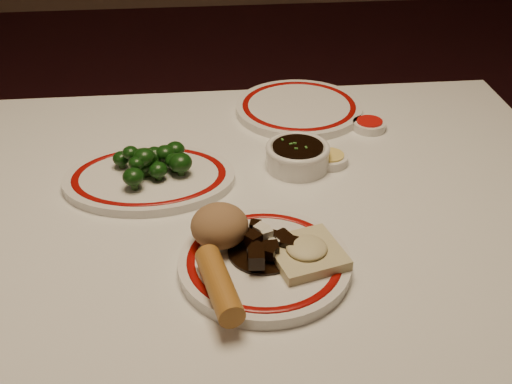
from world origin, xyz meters
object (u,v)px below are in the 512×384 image
(rice_mound, at_px, (220,226))
(spring_roll, at_px, (219,284))
(fried_wonton, at_px, (306,252))
(stirfry_heap, at_px, (266,246))
(broccoli_plate, at_px, (149,178))
(main_plate, at_px, (265,263))
(broccoli_pile, at_px, (152,161))
(soy_bowl, at_px, (297,157))
(dining_table, at_px, (232,253))

(rice_mound, xyz_separation_m, spring_roll, (-0.01, -0.11, -0.01))
(spring_roll, distance_m, fried_wonton, 0.14)
(rice_mound, height_order, stirfry_heap, rice_mound)
(stirfry_heap, height_order, broccoli_plate, stirfry_heap)
(main_plate, height_order, broccoli_pile, broccoli_pile)
(main_plate, bearing_deg, broccoli_pile, 123.04)
(spring_roll, height_order, soy_bowl, spring_roll)
(rice_mound, xyz_separation_m, soy_bowl, (0.15, 0.23, -0.03))
(rice_mound, bearing_deg, fried_wonton, -21.83)
(dining_table, height_order, rice_mound, rice_mound)
(dining_table, distance_m, rice_mound, 0.18)
(rice_mound, bearing_deg, soy_bowl, 57.03)
(main_plate, xyz_separation_m, soy_bowl, (0.09, 0.27, 0.01))
(broccoli_plate, height_order, broccoli_pile, broccoli_pile)
(spring_roll, bearing_deg, stirfry_heap, 37.10)
(main_plate, relative_size, rice_mound, 3.67)
(broccoli_pile, distance_m, soy_bowl, 0.25)
(main_plate, relative_size, soy_bowl, 2.75)
(fried_wonton, bearing_deg, spring_roll, -153.22)
(broccoli_pile, bearing_deg, stirfry_heap, -54.94)
(stirfry_heap, bearing_deg, spring_roll, -131.22)
(spring_roll, xyz_separation_m, broccoli_plate, (-0.10, 0.31, -0.03))
(dining_table, height_order, broccoli_plate, broccoli_plate)
(main_plate, height_order, stirfry_heap, stirfry_heap)
(main_plate, height_order, soy_bowl, soy_bowl)
(main_plate, bearing_deg, stirfry_heap, 74.72)
(fried_wonton, height_order, broccoli_pile, broccoli_pile)
(stirfry_heap, bearing_deg, dining_table, 106.02)
(broccoli_plate, bearing_deg, soy_bowl, 5.95)
(broccoli_plate, relative_size, broccoli_pile, 2.16)
(dining_table, xyz_separation_m, broccoli_pile, (-0.12, 0.09, 0.13))
(broccoli_pile, xyz_separation_m, soy_bowl, (0.25, 0.02, -0.02))
(main_plate, xyz_separation_m, spring_roll, (-0.07, -0.07, 0.02))
(dining_table, bearing_deg, spring_roll, -97.59)
(fried_wonton, relative_size, broccoli_pile, 0.86)
(dining_table, height_order, fried_wonton, fried_wonton)
(dining_table, xyz_separation_m, main_plate, (0.04, -0.15, 0.10))
(soy_bowl, bearing_deg, broccoli_plate, -174.05)
(rice_mound, xyz_separation_m, fried_wonton, (0.12, -0.05, -0.02))
(main_plate, xyz_separation_m, stirfry_heap, (0.00, 0.01, 0.02))
(soy_bowl, bearing_deg, rice_mound, -122.97)
(dining_table, height_order, soy_bowl, soy_bowl)
(spring_roll, bearing_deg, fried_wonton, 15.09)
(broccoli_plate, distance_m, soy_bowl, 0.26)
(main_plate, relative_size, spring_roll, 2.39)
(dining_table, relative_size, main_plate, 3.99)
(rice_mound, relative_size, fried_wonton, 0.71)
(rice_mound, distance_m, fried_wonton, 0.13)
(dining_table, bearing_deg, soy_bowl, 42.97)
(spring_roll, height_order, broccoli_plate, spring_roll)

